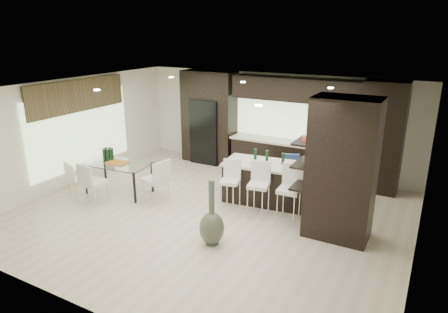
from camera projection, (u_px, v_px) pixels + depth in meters
The scene contains 22 objects.
ground at pixel (211, 214), 8.65m from camera, with size 8.00×8.00×0.00m, color beige.
back_wall at pixel (274, 122), 11.16m from camera, with size 8.00×0.02×2.70m, color white.
left_wall at pixel (74, 132), 10.06m from camera, with size 0.02×7.00×2.70m, color white.
right_wall at pixel (424, 191), 6.40m from camera, with size 0.02×7.00×2.70m, color white.
ceiling at pixel (209, 90), 7.82m from camera, with size 8.00×7.00×0.02m, color white.
window_left at pixel (81, 131), 10.21m from camera, with size 0.04×3.20×1.90m, color #B2D199.
window_back at pixel (294, 117), 10.79m from camera, with size 3.40×0.04×1.20m, color #B2D199.
stone_accent at pixel (78, 96), 9.92m from camera, with size 0.08×3.00×0.80m, color brown.
ceiling_spots at pixel (216, 89), 8.04m from camera, with size 4.00×3.00×0.02m, color white.
back_cabinetry at pixel (287, 126), 10.65m from camera, with size 6.80×0.68×2.70m, color black.
refrigerator at pixel (209, 131), 11.83m from camera, with size 0.90×0.68×1.90m, color black.
partition_column at pixel (342, 170), 7.38m from camera, with size 1.20×0.80×2.70m, color black.
kitchen_island at pixel (272, 183), 9.13m from camera, with size 2.23×0.96×0.93m, color black.
stool_left at pixel (230, 190), 8.80m from camera, with size 0.39×0.39×0.89m, color silver.
stool_mid at pixel (258, 195), 8.46m from camera, with size 0.42×0.42×0.95m, color silver.
stool_right at pixel (289, 200), 8.14m from camera, with size 0.44×0.44×0.99m, color silver.
bench at pixel (300, 182), 9.79m from camera, with size 1.34×0.51×0.51m, color black.
floor_vase at pixel (212, 213), 7.28m from camera, with size 0.47×0.47×1.27m, color #3E4A35, non-canonical shape.
dining_table at pixel (119, 178), 9.69m from camera, with size 1.59×0.89×0.76m, color white.
chair_near at pixel (95, 185), 9.02m from camera, with size 0.50×0.50×0.92m, color silver.
chair_far at pixel (80, 183), 9.27m from camera, with size 0.46×0.46×0.86m, color silver.
chair_end at pixel (156, 183), 9.14m from camera, with size 0.51×0.51×0.95m, color silver.
Camera 1 is at (4.02, -6.75, 3.83)m, focal length 32.00 mm.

